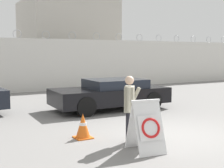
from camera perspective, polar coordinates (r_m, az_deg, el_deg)
ground_plane at (r=8.58m, az=11.49°, el=-9.08°), size 90.00×90.00×0.00m
perimeter_wall at (r=18.26m, az=-11.88°, el=3.46°), size 36.00×0.30×3.43m
building_block at (r=23.21m, az=-8.23°, el=7.53°), size 6.03×5.52×5.87m
barricade_sign at (r=6.94m, az=6.34°, el=-7.65°), size 0.75×0.89×1.16m
security_guard at (r=7.46m, az=3.23°, el=-4.16°), size 0.60×0.52×1.63m
traffic_cone_near at (r=8.05m, az=-5.33°, el=-7.65°), size 0.43×0.43×0.64m
parked_car_rear_sedan at (r=12.01m, az=-0.20°, el=-1.76°), size 4.49×2.10×1.16m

